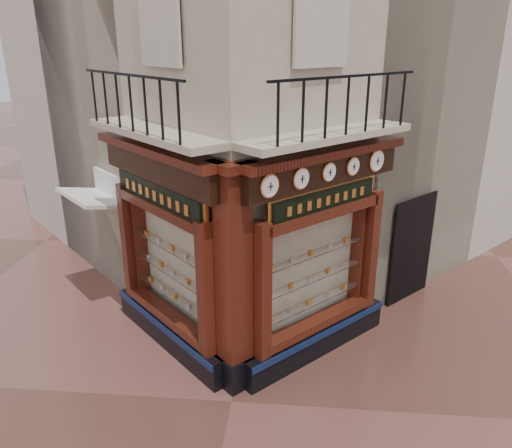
# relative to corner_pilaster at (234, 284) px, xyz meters

# --- Properties ---
(ground) EXTENTS (80.00, 80.00, 0.00)m
(ground) POSITION_rel_corner_pilaster_xyz_m (0.00, -0.50, -1.95)
(ground) COLOR #512E26
(ground) RESTS_ON ground
(main_building) EXTENTS (11.31, 11.31, 12.00)m
(main_building) POSITION_rel_corner_pilaster_xyz_m (0.00, 5.66, 4.05)
(main_building) COLOR #BEB394
(main_building) RESTS_ON ground
(neighbour_left) EXTENTS (11.31, 11.31, 11.00)m
(neighbour_left) POSITION_rel_corner_pilaster_xyz_m (-2.47, 8.13, 3.55)
(neighbour_left) COLOR beige
(neighbour_left) RESTS_ON ground
(neighbour_right) EXTENTS (11.31, 11.31, 11.00)m
(neighbour_right) POSITION_rel_corner_pilaster_xyz_m (2.47, 8.13, 3.55)
(neighbour_right) COLOR beige
(neighbour_right) RESTS_ON ground
(shopfront_left) EXTENTS (2.86, 2.86, 3.98)m
(shopfront_left) POSITION_rel_corner_pilaster_xyz_m (-1.41, 1.07, 0.03)
(shopfront_left) COLOR black
(shopfront_left) RESTS_ON ground
(shopfront_right) EXTENTS (2.86, 2.86, 3.98)m
(shopfront_right) POSITION_rel_corner_pilaster_xyz_m (1.41, 1.07, 0.03)
(shopfront_right) COLOR black
(shopfront_right) RESTS_ON ground
(corner_pilaster) EXTENTS (0.85, 0.85, 3.98)m
(corner_pilaster) POSITION_rel_corner_pilaster_xyz_m (0.00, 0.00, 0.00)
(corner_pilaster) COLOR black
(corner_pilaster) RESTS_ON ground
(balcony) EXTENTS (5.94, 2.97, 1.03)m
(balcony) POSITION_rel_corner_pilaster_xyz_m (0.00, 0.99, 2.27)
(balcony) COLOR #BEB394
(balcony) RESTS_ON ground
(clock_a) EXTENTS (0.30, 0.30, 0.37)m
(clock_a) POSITION_rel_corner_pilaster_xyz_m (0.57, -0.04, 1.67)
(clock_a) COLOR #D28846
(clock_a) RESTS_ON ground
(clock_b) EXTENTS (0.29, 0.29, 0.35)m
(clock_b) POSITION_rel_corner_pilaster_xyz_m (1.04, 0.43, 1.67)
(clock_b) COLOR #D28846
(clock_b) RESTS_ON ground
(clock_c) EXTENTS (0.26, 0.26, 0.32)m
(clock_c) POSITION_rel_corner_pilaster_xyz_m (1.49, 0.89, 1.67)
(clock_c) COLOR #D28846
(clock_c) RESTS_ON ground
(clock_d) EXTENTS (0.27, 0.27, 0.33)m
(clock_d) POSITION_rel_corner_pilaster_xyz_m (1.92, 1.32, 1.67)
(clock_d) COLOR #D28846
(clock_d) RESTS_ON ground
(clock_e) EXTENTS (0.32, 0.32, 0.41)m
(clock_e) POSITION_rel_corner_pilaster_xyz_m (2.38, 1.78, 1.67)
(clock_e) COLOR #D28846
(clock_e) RESTS_ON ground
(awning) EXTENTS (1.92, 1.92, 0.29)m
(awning) POSITION_rel_corner_pilaster_xyz_m (-3.41, 2.70, -1.95)
(awning) COLOR white
(awning) RESTS_ON ground
(signboard_left) EXTENTS (2.16, 2.16, 0.58)m
(signboard_left) POSITION_rel_corner_pilaster_xyz_m (-1.46, 1.01, 1.15)
(signboard_left) COLOR gold
(signboard_left) RESTS_ON ground
(signboard_right) EXTENTS (1.89, 1.89, 0.50)m
(signboard_right) POSITION_rel_corner_pilaster_xyz_m (1.46, 1.01, 1.15)
(signboard_right) COLOR gold
(signboard_right) RESTS_ON ground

